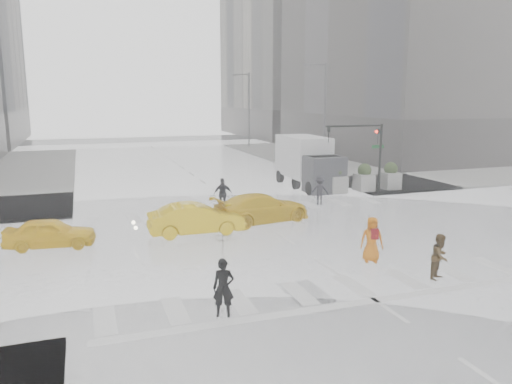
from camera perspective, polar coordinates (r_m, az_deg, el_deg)
name	(u,v)px	position (r m, az deg, el deg)	size (l,w,h in m)	color
ground	(285,238)	(22.38, 3.33, -5.30)	(120.00, 120.00, 0.00)	black
sidewalk_ne	(411,166)	(46.95, 17.27, 2.85)	(35.00, 35.00, 0.15)	gray
building_ne_far	(319,33)	(85.10, 7.21, 17.57)	(26.05, 26.05, 36.00)	gray
road_markings	(285,238)	(22.38, 3.33, -5.29)	(18.00, 48.00, 0.01)	silver
traffic_signal_pole	(367,144)	(32.92, 12.60, 5.36)	(4.45, 0.42, 4.50)	black
street_lamp_near	(323,112)	(42.43, 7.70, 9.05)	(2.15, 0.22, 9.00)	#59595B
street_lamp_far	(248,107)	(60.94, -0.94, 9.66)	(2.15, 0.22, 9.00)	#59595B
planter_west	(337,180)	(32.36, 9.24, 1.40)	(1.10, 1.10, 1.80)	gray
planter_mid	(364,178)	(33.35, 12.26, 1.57)	(1.10, 1.10, 1.80)	gray
planter_east	(390,176)	(34.43, 15.11, 1.73)	(1.10, 1.10, 1.80)	gray
pedestrian_black	(223,263)	(14.28, -3.78, -8.05)	(1.23, 1.24, 2.43)	black
pedestrian_brown	(440,257)	(18.43, 20.31, -6.94)	(0.78, 0.61, 1.61)	#483419
pedestrian_orange	(372,239)	(19.53, 13.09, -5.30)	(1.01, 0.86, 1.75)	orange
pedestrian_far_a	(223,194)	(27.75, -3.81, -0.24)	(1.04, 0.64, 1.78)	black
pedestrian_far_b	(320,190)	(29.25, 7.29, 0.17)	(1.09, 0.60, 1.69)	black
taxi_front	(50,233)	(22.59, -22.46, -4.35)	(1.46, 3.64, 1.24)	yellow
taxi_mid	(196,219)	(23.00, -6.86, -3.06)	(1.52, 4.37, 1.44)	yellow
taxi_rear	(262,208)	(24.98, 0.65, -1.84)	(2.04, 4.44, 1.46)	yellow
box_truck	(309,161)	(34.49, 6.03, 3.54)	(2.46, 6.57, 3.49)	white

